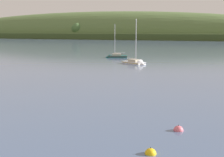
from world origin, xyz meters
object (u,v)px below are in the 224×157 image
Objects in this scene: sailboat_far_left at (115,57)px; mooring_buoy_off_fishing_boat at (178,131)px; sailboat_midwater_white at (136,63)px; mooring_buoy_foreground at (150,154)px.

sailboat_far_left is 64.90m from mooring_buoy_off_fishing_boat.
sailboat_midwater_white is 1.11× the size of sailboat_far_left.
mooring_buoy_off_fishing_boat is at bearing 77.40° from mooring_buoy_foreground.
mooring_buoy_foreground is (22.47, -65.62, -0.20)m from sailboat_far_left.
sailboat_far_left is 69.36m from mooring_buoy_foreground.
sailboat_far_left is 12.61× the size of mooring_buoy_foreground.
mooring_buoy_foreground is at bearing -102.60° from mooring_buoy_off_fishing_boat.
mooring_buoy_foreground is 5.30m from mooring_buoy_off_fishing_boat.
sailboat_far_left is at bearing 111.35° from mooring_buoy_off_fishing_boat.
mooring_buoy_off_fishing_boat is at bearing 93.62° from sailboat_far_left.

